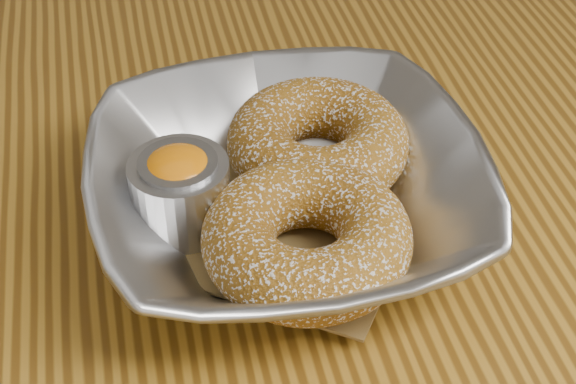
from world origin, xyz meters
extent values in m
cube|color=brown|center=(0.00, 0.00, 0.73)|extent=(1.20, 0.80, 0.04)
cube|color=brown|center=(0.54, 0.34, 0.35)|extent=(0.06, 0.06, 0.71)
imported|color=#B1B3B8|center=(0.12, 0.00, 0.78)|extent=(0.23, 0.23, 0.06)
cube|color=olive|center=(0.12, 0.00, 0.76)|extent=(0.20, 0.20, 0.00)
torus|color=brown|center=(0.14, 0.04, 0.78)|extent=(0.15, 0.15, 0.04)
torus|color=brown|center=(0.12, -0.04, 0.78)|extent=(0.14, 0.14, 0.04)
cylinder|color=#B1B3B8|center=(0.05, 0.01, 0.78)|extent=(0.06, 0.06, 0.05)
cylinder|color=gray|center=(0.05, 0.01, 0.78)|extent=(0.05, 0.05, 0.04)
ellipsoid|color=orange|center=(0.05, 0.01, 0.80)|extent=(0.04, 0.04, 0.03)
camera|label=1|loc=(0.03, -0.38, 1.12)|focal=55.00mm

